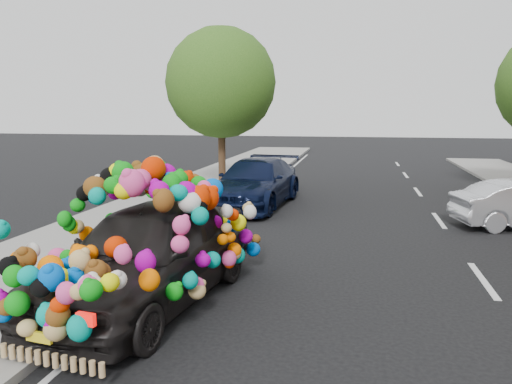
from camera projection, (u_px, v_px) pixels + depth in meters
ground at (283, 268)px, 9.58m from camera, size 100.00×100.00×0.00m
sidewalk at (79, 252)px, 10.42m from camera, size 4.00×60.00×0.12m
kerb at (167, 257)px, 10.03m from camera, size 0.15×60.00×0.13m
lane_markings at (483, 280)px, 8.88m from camera, size 6.00×50.00×0.01m
tree_near_sidewalk at (221, 83)px, 18.87m from camera, size 4.20×4.20×6.13m
plush_art_car at (149, 230)px, 7.69m from camera, size 2.89×5.16×2.25m
navy_sedan at (255, 183)px, 15.76m from camera, size 2.55×5.25×1.47m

